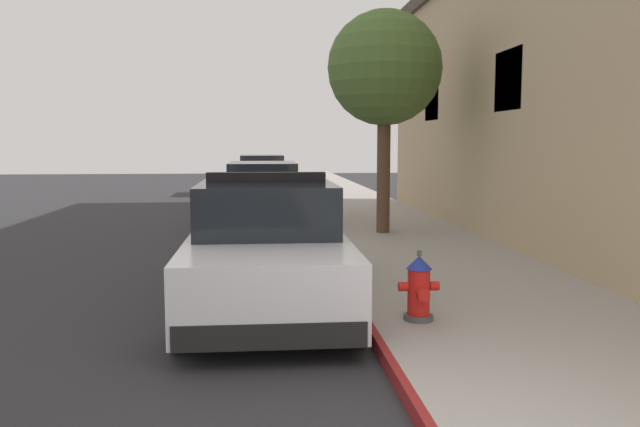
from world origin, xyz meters
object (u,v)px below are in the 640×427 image
Objects in this scene: parked_car_silver_ahead at (263,196)px; fire_hydrant at (419,288)px; police_cruiser at (267,247)px; parked_car_dark_far at (262,176)px; street_tree at (385,69)px.

fire_hydrant is at bearing -80.17° from parked_car_silver_ahead.
police_cruiser is at bearing 139.34° from fire_hydrant.
parked_car_dark_far is 12.57m from street_tree.
street_tree reaches higher than parked_car_silver_ahead.
police_cruiser is 1.00× the size of parked_car_silver_ahead.
street_tree is at bearing -78.15° from parked_car_dark_far.
parked_car_silver_ahead is (-0.02, 8.04, -0.00)m from police_cruiser.
parked_car_silver_ahead and parked_car_dark_far have the same top height.
parked_car_silver_ahead is 9.44m from parked_car_dark_far.
fire_hydrant is at bearing -40.66° from police_cruiser.
police_cruiser is 6.37× the size of fire_hydrant.
street_tree is (0.91, 6.87, 3.07)m from fire_hydrant.
street_tree is at bearing -45.09° from parked_car_silver_ahead.
police_cruiser is at bearing -114.72° from street_tree.
fire_hydrant is (1.61, -1.39, -0.25)m from police_cruiser.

